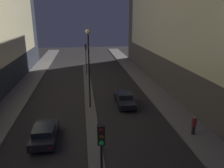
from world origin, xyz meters
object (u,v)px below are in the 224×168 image
traffic_light_near (101,154)px  street_lamp (89,57)px  pedestrian_on_right_sidewalk (194,125)px  car_left_lane (45,133)px  traffic_light_mid (86,53)px  car_right_lane (125,99)px

traffic_light_near → street_lamp: (0.00, 13.82, 1.80)m
traffic_light_near → pedestrian_on_right_sidewalk: bearing=39.7°
car_left_lane → pedestrian_on_right_sidewalk: bearing=-4.1°
traffic_light_near → traffic_light_mid: bearing=90.0°
traffic_light_mid → car_right_lane: 14.68m
traffic_light_near → pedestrian_on_right_sidewalk: (8.24, 6.85, -2.79)m
traffic_light_mid → street_lamp: street_lamp is taller
pedestrian_on_right_sidewalk → traffic_light_near: bearing=-140.3°
car_right_lane → pedestrian_on_right_sidewalk: (4.38, -7.24, 0.30)m
traffic_light_mid → car_left_lane: traffic_light_mid is taller
traffic_light_mid → car_right_lane: size_ratio=1.16×
traffic_light_mid → car_right_lane: traffic_light_mid is taller
traffic_light_mid → pedestrian_on_right_sidewalk: traffic_light_mid is taller
traffic_light_mid → street_lamp: bearing=-90.0°
car_right_lane → pedestrian_on_right_sidewalk: size_ratio=2.69×
pedestrian_on_right_sidewalk → traffic_light_mid: bearing=111.4°
car_left_lane → pedestrian_on_right_sidewalk: size_ratio=2.59×
traffic_light_near → pedestrian_on_right_sidewalk: size_ratio=3.14×
traffic_light_near → street_lamp: bearing=90.0°
street_lamp → pedestrian_on_right_sidewalk: (8.24, -6.97, -4.60)m
car_right_lane → street_lamp: bearing=-176.0°
traffic_light_near → car_right_lane: size_ratio=1.16×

